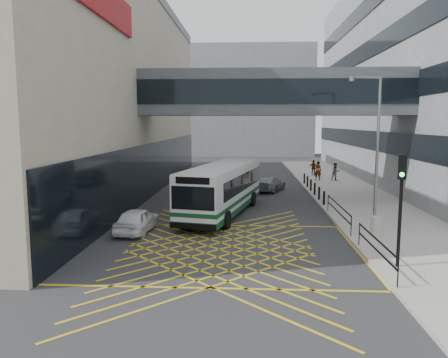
% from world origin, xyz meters
% --- Properties ---
extents(ground, '(120.00, 120.00, 0.00)m').
position_xyz_m(ground, '(0.00, 0.00, 0.00)').
color(ground, '#333335').
extents(building_whsmith, '(24.17, 42.00, 16.00)m').
position_xyz_m(building_whsmith, '(-17.98, 16.00, 8.00)').
color(building_whsmith, '#B9AA8F').
rests_on(building_whsmith, ground).
extents(building_far, '(28.00, 16.00, 18.00)m').
position_xyz_m(building_far, '(-2.00, 60.00, 9.00)').
color(building_far, gray).
rests_on(building_far, ground).
extents(skybridge, '(20.00, 4.10, 3.00)m').
position_xyz_m(skybridge, '(3.00, 12.00, 7.50)').
color(skybridge, '#494E53').
rests_on(skybridge, ground).
extents(pavement, '(6.00, 54.00, 0.16)m').
position_xyz_m(pavement, '(9.00, 15.00, 0.08)').
color(pavement, '#AEA9A0').
rests_on(pavement, ground).
extents(box_junction, '(12.00, 9.00, 0.01)m').
position_xyz_m(box_junction, '(0.00, 0.00, 0.00)').
color(box_junction, gold).
rests_on(box_junction, ground).
extents(bus, '(4.72, 10.94, 2.99)m').
position_xyz_m(bus, '(-0.25, 7.50, 1.60)').
color(bus, silver).
rests_on(bus, ground).
extents(car_white, '(1.98, 4.12, 1.27)m').
position_xyz_m(car_white, '(-4.35, 2.85, 0.63)').
color(car_white, white).
rests_on(car_white, ground).
extents(car_dark, '(2.01, 4.66, 1.43)m').
position_xyz_m(car_dark, '(0.85, 19.19, 0.72)').
color(car_dark, '#222328').
rests_on(car_dark, ground).
extents(car_silver, '(3.01, 4.38, 1.26)m').
position_xyz_m(car_silver, '(3.09, 16.75, 0.63)').
color(car_silver, gray).
rests_on(car_silver, ground).
extents(traffic_light, '(0.34, 0.50, 4.22)m').
position_xyz_m(traffic_light, '(6.84, -2.43, 2.90)').
color(traffic_light, black).
rests_on(traffic_light, pavement).
extents(street_lamp, '(1.73, 0.56, 7.63)m').
position_xyz_m(street_lamp, '(7.63, 3.98, 4.50)').
color(street_lamp, slate).
rests_on(street_lamp, pavement).
extents(litter_bin, '(0.51, 0.51, 0.88)m').
position_xyz_m(litter_bin, '(7.43, 2.41, 0.60)').
color(litter_bin, '#ADA89E').
rests_on(litter_bin, pavement).
extents(kerb_railings, '(0.05, 12.54, 1.00)m').
position_xyz_m(kerb_railings, '(6.15, 1.78, 0.88)').
color(kerb_railings, black).
rests_on(kerb_railings, pavement).
extents(bollards, '(0.14, 10.14, 0.90)m').
position_xyz_m(bollards, '(6.25, 15.00, 0.61)').
color(bollards, black).
rests_on(bollards, pavement).
extents(pedestrian_a, '(0.75, 0.56, 1.81)m').
position_xyz_m(pedestrian_a, '(7.73, 22.03, 1.06)').
color(pedestrian_a, gray).
rests_on(pedestrian_a, pavement).
extents(pedestrian_b, '(0.85, 0.57, 1.62)m').
position_xyz_m(pedestrian_b, '(9.38, 22.14, 0.97)').
color(pedestrian_b, gray).
rests_on(pedestrian_b, pavement).
extents(pedestrian_c, '(1.00, 0.68, 1.55)m').
position_xyz_m(pedestrian_c, '(7.95, 26.09, 0.93)').
color(pedestrian_c, gray).
rests_on(pedestrian_c, pavement).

